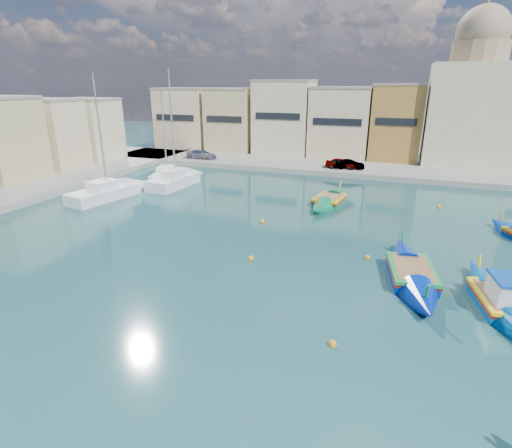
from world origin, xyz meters
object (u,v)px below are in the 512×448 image
at_px(yacht_north, 171,173).
at_px(yacht_midnorth, 184,178).
at_px(luzzu_blue_south, 411,275).
at_px(church_block, 472,99).
at_px(luzzu_turquoise_cabin, 500,302).
at_px(yacht_mid, 121,190).
at_px(luzzu_green, 329,202).

relative_size(yacht_north, yacht_midnorth, 0.82).
bearing_deg(luzzu_blue_south, church_block, 80.73).
distance_m(church_block, luzzu_turquoise_cabin, 38.55).
height_order(church_block, yacht_mid, church_block).
distance_m(luzzu_green, yacht_north, 20.16).
distance_m(yacht_midnorth, yacht_mid, 7.18).
bearing_deg(yacht_midnorth, church_block, 34.82).
relative_size(luzzu_turquoise_cabin, yacht_midnorth, 0.73).
xyz_separation_m(luzzu_green, yacht_mid, (-19.81, -3.65, 0.19)).
bearing_deg(yacht_mid, luzzu_turquoise_cabin, -19.48).
bearing_deg(luzzu_turquoise_cabin, yacht_midnorth, 147.88).
bearing_deg(luzzu_turquoise_cabin, luzzu_blue_south, 157.99).
height_order(church_block, yacht_midnorth, church_block).
distance_m(luzzu_turquoise_cabin, yacht_north, 36.27).
xyz_separation_m(luzzu_turquoise_cabin, yacht_midnorth, (-27.48, 17.26, 0.15)).
bearing_deg(luzzu_blue_south, yacht_midnorth, 146.32).
distance_m(luzzu_turquoise_cabin, luzzu_blue_south, 4.36).
bearing_deg(church_block, luzzu_green, -119.10).
bearing_deg(yacht_mid, church_block, 39.32).
distance_m(luzzu_green, yacht_mid, 20.14).
bearing_deg(yacht_north, yacht_midnorth, -36.68).
bearing_deg(luzzu_blue_south, luzzu_green, 118.36).
bearing_deg(luzzu_blue_south, luzzu_turquoise_cabin, -22.01).
bearing_deg(yacht_north, luzzu_turquoise_cabin, -32.60).
distance_m(church_block, luzzu_blue_south, 37.39).
xyz_separation_m(church_block, yacht_mid, (-32.67, -26.75, -7.93)).
height_order(yacht_midnorth, yacht_mid, yacht_midnorth).
bearing_deg(luzzu_turquoise_cabin, luzzu_green, 127.12).
relative_size(church_block, yacht_mid, 1.58).
distance_m(yacht_north, yacht_mid, 8.64).
relative_size(church_block, luzzu_green, 2.19).
distance_m(luzzu_blue_south, yacht_mid, 28.34).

